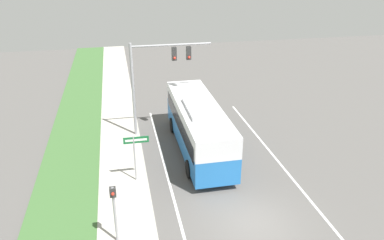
% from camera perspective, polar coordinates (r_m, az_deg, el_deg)
% --- Properties ---
extents(ground_plane, '(80.00, 80.00, 0.00)m').
position_cam_1_polar(ground_plane, '(19.41, 9.52, -15.24)').
color(ground_plane, '#565451').
extents(sidewalk, '(2.80, 80.00, 0.12)m').
position_cam_1_polar(sidewalk, '(18.40, -9.76, -17.58)').
color(sidewalk, '#ADA89E').
rests_on(sidewalk, ground_plane).
extents(lane_divider_near, '(0.14, 30.00, 0.01)m').
position_cam_1_polar(lane_divider_near, '(18.60, -1.38, -16.86)').
color(lane_divider_near, silver).
rests_on(lane_divider_near, ground_plane).
extents(lane_divider_far, '(0.14, 30.00, 0.01)m').
position_cam_1_polar(lane_divider_far, '(20.81, 19.09, -13.33)').
color(lane_divider_far, silver).
rests_on(lane_divider_far, ground_plane).
extents(bus, '(2.76, 10.20, 3.53)m').
position_cam_1_polar(bus, '(24.55, 0.95, -0.63)').
color(bus, '#236BB7').
rests_on(bus, ground_plane).
extents(signal_gantry, '(5.60, 0.41, 6.79)m').
position_cam_1_polar(signal_gantry, '(26.07, -5.57, 7.46)').
color(signal_gantry, '#939399').
rests_on(signal_gantry, ground_plane).
extents(pedestrian_signal, '(0.28, 0.34, 3.01)m').
position_cam_1_polar(pedestrian_signal, '(17.16, -11.77, -12.72)').
color(pedestrian_signal, '#939399').
rests_on(pedestrian_signal, ground_plane).
extents(street_sign, '(1.42, 0.08, 2.94)m').
position_cam_1_polar(street_sign, '(21.33, -8.61, -4.55)').
color(street_sign, '#939399').
rests_on(street_sign, ground_plane).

